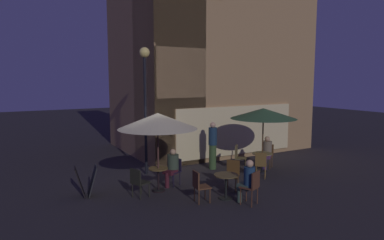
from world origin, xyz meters
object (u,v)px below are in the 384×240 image
(patron_seated_0, at_px, (267,150))
(patron_standing_3, at_px, (213,145))
(cafe_chair_3, at_px, (175,169))
(cafe_chair_7, at_px, (199,184))
(cafe_chair_1, at_px, (267,153))
(street_lamp_near_corner, at_px, (145,83))
(patron_seated_1, at_px, (172,165))
(patron_seated_2, at_px, (247,179))
(patio_umbrella_0, at_px, (263,114))
(cafe_chair_0, at_px, (261,163))
(cafe_table_0, at_px, (262,158))
(cafe_chair_2, at_px, (238,155))
(menu_sandwich_board, at_px, (86,181))
(patio_umbrella_1, at_px, (158,121))
(cafe_chair_4, at_px, (138,180))
(cafe_table_1, at_px, (158,176))
(cafe_table_2, at_px, (226,181))
(cafe_chair_5, at_px, (252,185))
(cafe_chair_6, at_px, (233,172))

(patron_seated_0, bearing_deg, patron_standing_3, -60.61)
(cafe_chair_3, bearing_deg, cafe_chair_7, 61.94)
(cafe_chair_3, relative_size, cafe_chair_7, 0.96)
(cafe_chair_1, xyz_separation_m, patron_standing_3, (-2.00, 0.86, 0.37))
(street_lamp_near_corner, bearing_deg, patron_standing_3, -12.66)
(patron_seated_1, relative_size, patron_seated_2, 0.96)
(patron_standing_3, bearing_deg, patron_seated_1, 7.23)
(patio_umbrella_0, relative_size, cafe_chair_3, 2.78)
(cafe_chair_0, bearing_deg, street_lamp_near_corner, 97.02)
(cafe_table_0, xyz_separation_m, patron_seated_0, (0.53, 0.36, 0.18))
(cafe_chair_0, xyz_separation_m, cafe_chair_7, (-3.07, -0.96, -0.02))
(cafe_chair_2, bearing_deg, menu_sandwich_board, -132.85)
(cafe_chair_7, bearing_deg, street_lamp_near_corner, 100.90)
(patron_seated_2, bearing_deg, street_lamp_near_corner, -6.29)
(patio_umbrella_1, bearing_deg, cafe_chair_1, 6.14)
(cafe_chair_3, bearing_deg, cafe_chair_1, 159.06)
(cafe_chair_1, distance_m, cafe_chair_4, 5.72)
(menu_sandwich_board, relative_size, patron_standing_3, 0.49)
(cafe_chair_3, bearing_deg, cafe_chair_2, 164.23)
(cafe_table_1, distance_m, patron_standing_3, 3.24)
(cafe_table_2, bearing_deg, cafe_chair_1, 31.44)
(cafe_chair_5, height_order, patron_seated_0, patron_seated_0)
(cafe_chair_5, height_order, cafe_chair_6, cafe_chair_5)
(cafe_chair_1, xyz_separation_m, patron_seated_0, (-0.11, -0.08, 0.16))
(cafe_table_0, relative_size, cafe_chair_2, 0.76)
(menu_sandwich_board, xyz_separation_m, patio_umbrella_0, (6.32, -0.53, 1.74))
(cafe_table_2, height_order, patron_standing_3, patron_standing_3)
(cafe_chair_5, distance_m, cafe_chair_7, 1.47)
(cafe_chair_2, distance_m, cafe_chair_3, 2.94)
(cafe_chair_0, height_order, cafe_chair_3, cafe_chair_0)
(cafe_chair_2, height_order, cafe_chair_4, cafe_chair_2)
(cafe_table_0, xyz_separation_m, patio_umbrella_1, (-4.25, -0.09, 1.66))
(patio_umbrella_1, distance_m, cafe_chair_3, 1.84)
(patio_umbrella_1, distance_m, cafe_chair_1, 5.19)
(cafe_table_0, height_order, patio_umbrella_0, patio_umbrella_0)
(cafe_chair_6, xyz_separation_m, patron_seated_1, (-1.49, 1.27, 0.14))
(menu_sandwich_board, xyz_separation_m, patron_seated_1, (2.66, -0.35, 0.24))
(cafe_table_0, bearing_deg, patron_seated_1, 177.23)
(patron_standing_3, bearing_deg, menu_sandwich_board, -10.00)
(patio_umbrella_0, xyz_separation_m, patron_standing_3, (-1.36, 1.30, -1.27))
(cafe_table_1, xyz_separation_m, patio_umbrella_1, (0.00, 0.00, 1.72))
(cafe_table_1, height_order, cafe_chair_4, cafe_chair_4)
(menu_sandwich_board, distance_m, cafe_chair_7, 3.38)
(cafe_chair_4, bearing_deg, cafe_chair_5, -59.63)
(cafe_chair_6, bearing_deg, menu_sandwich_board, -62.87)
(cafe_chair_2, distance_m, patron_seated_0, 1.19)
(patio_umbrella_0, xyz_separation_m, cafe_chair_1, (0.64, 0.44, -1.65))
(patron_seated_0, bearing_deg, cafe_chair_0, 6.68)
(menu_sandwich_board, relative_size, patron_seated_0, 0.71)
(cafe_table_0, height_order, patio_umbrella_1, patio_umbrella_1)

